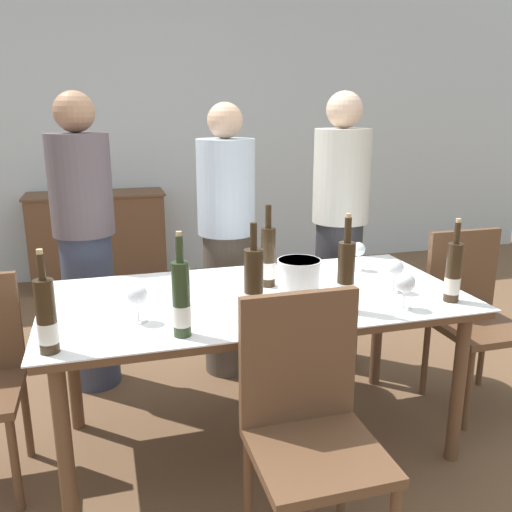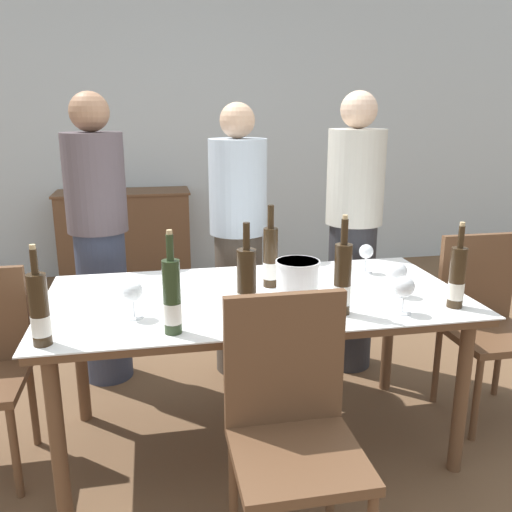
% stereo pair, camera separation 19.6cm
% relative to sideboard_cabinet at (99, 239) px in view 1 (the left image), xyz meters
% --- Properties ---
extents(ground_plane, '(12.00, 12.00, 0.00)m').
position_rel_sideboard_cabinet_xyz_m(ground_plane, '(0.69, -2.74, -0.42)').
color(ground_plane, brown).
extents(back_wall, '(8.00, 0.10, 2.80)m').
position_rel_sideboard_cabinet_xyz_m(back_wall, '(0.69, 0.29, 0.98)').
color(back_wall, silver).
rests_on(back_wall, ground_plane).
extents(sideboard_cabinet, '(1.18, 0.46, 0.84)m').
position_rel_sideboard_cabinet_xyz_m(sideboard_cabinet, '(0.00, 0.00, 0.00)').
color(sideboard_cabinet, brown).
rests_on(sideboard_cabinet, ground_plane).
extents(dining_table, '(1.84, 0.93, 0.75)m').
position_rel_sideboard_cabinet_xyz_m(dining_table, '(0.69, -2.74, 0.26)').
color(dining_table, brown).
rests_on(dining_table, ground_plane).
extents(ice_bucket, '(0.19, 0.19, 0.18)m').
position_rel_sideboard_cabinet_xyz_m(ice_bucket, '(0.84, -2.86, 0.43)').
color(ice_bucket, white).
rests_on(ice_bucket, dining_table).
extents(wine_bottle_0, '(0.07, 0.07, 0.36)m').
position_rel_sideboard_cabinet_xyz_m(wine_bottle_0, '(1.47, -3.04, 0.45)').
color(wine_bottle_0, '#332314').
rests_on(wine_bottle_0, dining_table).
extents(wine_bottle_1, '(0.08, 0.08, 0.39)m').
position_rel_sideboard_cabinet_xyz_m(wine_bottle_1, '(0.59, -3.04, 0.47)').
color(wine_bottle_1, '#332314').
rests_on(wine_bottle_1, dining_table).
extents(wine_bottle_2, '(0.07, 0.07, 0.39)m').
position_rel_sideboard_cabinet_xyz_m(wine_bottle_2, '(0.30, -3.09, 0.46)').
color(wine_bottle_2, '#28381E').
rests_on(wine_bottle_2, dining_table).
extents(wine_bottle_3, '(0.07, 0.07, 0.41)m').
position_rel_sideboard_cabinet_xyz_m(wine_bottle_3, '(0.98, -3.02, 0.47)').
color(wine_bottle_3, '#332314').
rests_on(wine_bottle_3, dining_table).
extents(wine_bottle_4, '(0.07, 0.07, 0.36)m').
position_rel_sideboard_cabinet_xyz_m(wine_bottle_4, '(-0.15, -3.11, 0.45)').
color(wine_bottle_4, '#332314').
rests_on(wine_bottle_4, dining_table).
extents(wine_bottle_5, '(0.07, 0.07, 0.38)m').
position_rel_sideboard_cabinet_xyz_m(wine_bottle_5, '(0.78, -2.63, 0.46)').
color(wine_bottle_5, '#332314').
rests_on(wine_bottle_5, dining_table).
extents(wine_glass_0, '(0.08, 0.08, 0.16)m').
position_rel_sideboard_cabinet_xyz_m(wine_glass_0, '(1.23, -3.07, 0.44)').
color(wine_glass_0, white).
rests_on(wine_glass_0, dining_table).
extents(wine_glass_1, '(0.08, 0.08, 0.15)m').
position_rel_sideboard_cabinet_xyz_m(wine_glass_1, '(0.16, -2.91, 0.43)').
color(wine_glass_1, white).
rests_on(wine_glass_1, dining_table).
extents(wine_glass_2, '(0.07, 0.07, 0.15)m').
position_rel_sideboard_cabinet_xyz_m(wine_glass_2, '(1.29, -2.51, 0.43)').
color(wine_glass_2, white).
rests_on(wine_glass_2, dining_table).
extents(wine_glass_3, '(0.08, 0.08, 0.15)m').
position_rel_sideboard_cabinet_xyz_m(wine_glass_3, '(1.30, -2.87, 0.44)').
color(wine_glass_3, white).
rests_on(wine_glass_3, dining_table).
extents(chair_right_end, '(0.42, 0.42, 0.93)m').
position_rel_sideboard_cabinet_xyz_m(chair_right_end, '(1.90, -2.65, 0.11)').
color(chair_right_end, brown).
rests_on(chair_right_end, ground_plane).
extents(chair_near_front, '(0.42, 0.42, 0.96)m').
position_rel_sideboard_cabinet_xyz_m(chair_near_front, '(0.67, -3.43, 0.13)').
color(chair_near_front, brown).
rests_on(chair_near_front, ground_plane).
extents(person_host, '(0.33, 0.33, 1.64)m').
position_rel_sideboard_cabinet_xyz_m(person_host, '(-0.05, -1.91, 0.41)').
color(person_host, '#383F56').
rests_on(person_host, ground_plane).
extents(person_guest_left, '(0.33, 0.33, 1.59)m').
position_rel_sideboard_cabinet_xyz_m(person_guest_left, '(0.73, -1.95, 0.37)').
color(person_guest_left, '#51473D').
rests_on(person_guest_left, ground_plane).
extents(person_guest_right, '(0.33, 0.33, 1.65)m').
position_rel_sideboard_cabinet_xyz_m(person_guest_right, '(1.41, -2.03, 0.41)').
color(person_guest_right, '#2D2D33').
rests_on(person_guest_right, ground_plane).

